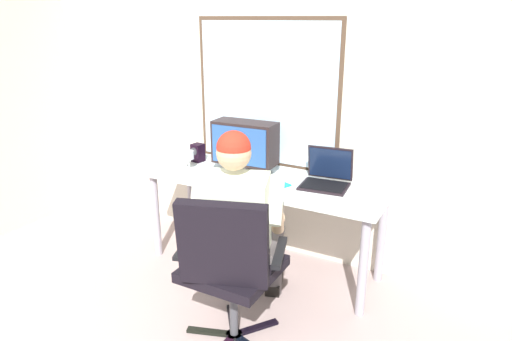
{
  "coord_description": "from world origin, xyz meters",
  "views": [
    {
      "loc": [
        1.47,
        -0.39,
        1.84
      ],
      "look_at": [
        0.19,
        1.98,
        0.93
      ],
      "focal_mm": 31.97,
      "sensor_mm": 36.0,
      "label": 1
    }
  ],
  "objects_px": {
    "crt_monitor": "(245,144)",
    "desk_speaker": "(198,153)",
    "desk": "(263,188)",
    "wine_glass": "(189,156)",
    "cd_case": "(278,184)",
    "person_seated": "(240,224)",
    "office_chair": "(229,262)",
    "laptop": "(327,175)"
  },
  "relations": [
    {
      "from": "crt_monitor",
      "to": "desk_speaker",
      "type": "relative_size",
      "value": 3.34
    },
    {
      "from": "desk",
      "to": "wine_glass",
      "type": "height_order",
      "value": "wine_glass"
    },
    {
      "from": "crt_monitor",
      "to": "desk_speaker",
      "type": "xyz_separation_m",
      "value": [
        -0.46,
        0.04,
        -0.14
      ]
    },
    {
      "from": "crt_monitor",
      "to": "wine_glass",
      "type": "bearing_deg",
      "value": -159.75
    },
    {
      "from": "desk",
      "to": "cd_case",
      "type": "relative_size",
      "value": 10.14
    },
    {
      "from": "person_seated",
      "to": "cd_case",
      "type": "bearing_deg",
      "value": 91.96
    },
    {
      "from": "desk_speaker",
      "to": "crt_monitor",
      "type": "bearing_deg",
      "value": -5.34
    },
    {
      "from": "crt_monitor",
      "to": "wine_glass",
      "type": "xyz_separation_m",
      "value": [
        -0.41,
        -0.15,
        -0.11
      ]
    },
    {
      "from": "person_seated",
      "to": "crt_monitor",
      "type": "relative_size",
      "value": 2.64
    },
    {
      "from": "desk",
      "to": "desk_speaker",
      "type": "height_order",
      "value": "desk_speaker"
    },
    {
      "from": "office_chair",
      "to": "crt_monitor",
      "type": "xyz_separation_m",
      "value": [
        -0.45,
        0.96,
        0.38
      ]
    },
    {
      "from": "person_seated",
      "to": "laptop",
      "type": "height_order",
      "value": "person_seated"
    },
    {
      "from": "crt_monitor",
      "to": "desk_speaker",
      "type": "height_order",
      "value": "crt_monitor"
    },
    {
      "from": "desk",
      "to": "desk_speaker",
      "type": "xyz_separation_m",
      "value": [
        -0.64,
        0.09,
        0.16
      ]
    },
    {
      "from": "laptop",
      "to": "wine_glass",
      "type": "height_order",
      "value": "laptop"
    },
    {
      "from": "office_chair",
      "to": "cd_case",
      "type": "xyz_separation_m",
      "value": [
        -0.1,
        0.82,
        0.17
      ]
    },
    {
      "from": "desk_speaker",
      "to": "wine_glass",
      "type": "bearing_deg",
      "value": -74.38
    },
    {
      "from": "desk_speaker",
      "to": "cd_case",
      "type": "distance_m",
      "value": 0.84
    },
    {
      "from": "person_seated",
      "to": "cd_case",
      "type": "xyz_separation_m",
      "value": [
        -0.02,
        0.56,
        0.07
      ]
    },
    {
      "from": "desk",
      "to": "laptop",
      "type": "height_order",
      "value": "laptop"
    },
    {
      "from": "desk",
      "to": "person_seated",
      "type": "height_order",
      "value": "person_seated"
    },
    {
      "from": "desk",
      "to": "crt_monitor",
      "type": "relative_size",
      "value": 3.75
    },
    {
      "from": "office_chair",
      "to": "desk_speaker",
      "type": "xyz_separation_m",
      "value": [
        -0.91,
        1.01,
        0.24
      ]
    },
    {
      "from": "desk",
      "to": "person_seated",
      "type": "xyz_separation_m",
      "value": [
        0.19,
        -0.65,
        0.02
      ]
    },
    {
      "from": "desk",
      "to": "office_chair",
      "type": "bearing_deg",
      "value": -73.8
    },
    {
      "from": "crt_monitor",
      "to": "laptop",
      "type": "distance_m",
      "value": 0.66
    },
    {
      "from": "person_seated",
      "to": "wine_glass",
      "type": "bearing_deg",
      "value": 144.62
    },
    {
      "from": "desk",
      "to": "laptop",
      "type": "relative_size",
      "value": 5.25
    },
    {
      "from": "person_seated",
      "to": "desk_speaker",
      "type": "distance_m",
      "value": 1.13
    },
    {
      "from": "cd_case",
      "to": "person_seated",
      "type": "bearing_deg",
      "value": -88.04
    },
    {
      "from": "person_seated",
      "to": "crt_monitor",
      "type": "bearing_deg",
      "value": 117.61
    },
    {
      "from": "cd_case",
      "to": "crt_monitor",
      "type": "bearing_deg",
      "value": 157.16
    },
    {
      "from": "desk",
      "to": "crt_monitor",
      "type": "height_order",
      "value": "crt_monitor"
    },
    {
      "from": "desk",
      "to": "office_chair",
      "type": "xyz_separation_m",
      "value": [
        0.27,
        -0.91,
        -0.08
      ]
    },
    {
      "from": "laptop",
      "to": "wine_glass",
      "type": "xyz_separation_m",
      "value": [
        -1.05,
        -0.18,
        0.04
      ]
    },
    {
      "from": "wine_glass",
      "to": "desk_speaker",
      "type": "relative_size",
      "value": 0.99
    },
    {
      "from": "crt_monitor",
      "to": "cd_case",
      "type": "bearing_deg",
      "value": -22.84
    },
    {
      "from": "cd_case",
      "to": "laptop",
      "type": "bearing_deg",
      "value": 31.06
    },
    {
      "from": "person_seated",
      "to": "desk",
      "type": "bearing_deg",
      "value": 106.08
    },
    {
      "from": "laptop",
      "to": "cd_case",
      "type": "relative_size",
      "value": 1.93
    },
    {
      "from": "desk",
      "to": "cd_case",
      "type": "distance_m",
      "value": 0.21
    },
    {
      "from": "desk",
      "to": "person_seated",
      "type": "bearing_deg",
      "value": -73.92
    }
  ]
}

